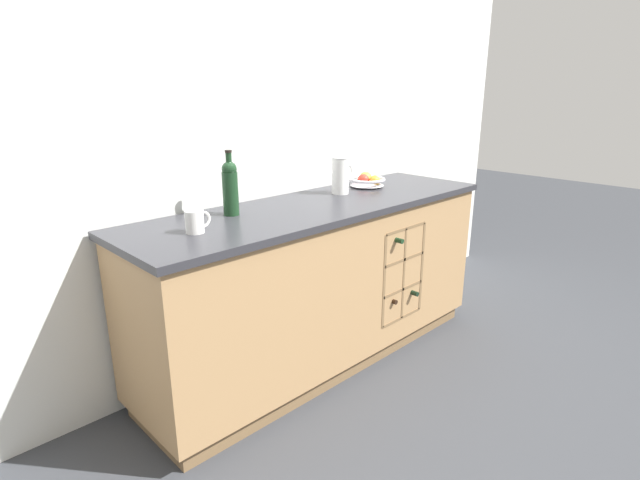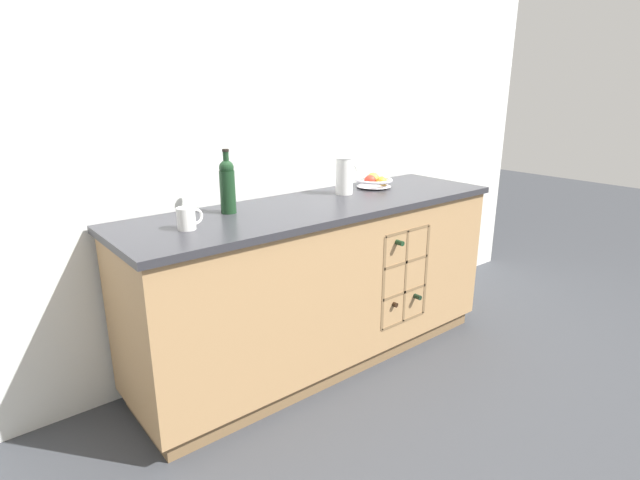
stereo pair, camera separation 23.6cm
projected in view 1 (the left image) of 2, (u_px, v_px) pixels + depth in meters
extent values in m
plane|color=#383A3F|center=(320.00, 358.00, 2.93)|extent=(14.00, 14.00, 0.00)
cube|color=silver|center=(275.00, 133.00, 2.80)|extent=(4.54, 0.06, 2.55)
cube|color=brown|center=(320.00, 351.00, 2.91)|extent=(2.08, 0.53, 0.09)
cube|color=tan|center=(320.00, 280.00, 2.78)|extent=(2.14, 0.59, 0.80)
cube|color=#2D2D33|center=(320.00, 207.00, 2.66)|extent=(2.18, 0.63, 0.03)
cube|color=brown|center=(390.00, 270.00, 2.90)|extent=(0.35, 0.01, 0.54)
cube|color=brown|center=(377.00, 280.00, 2.75)|extent=(0.02, 0.10, 0.54)
cube|color=brown|center=(415.00, 265.00, 2.98)|extent=(0.02, 0.10, 0.54)
cube|color=brown|center=(395.00, 315.00, 2.94)|extent=(0.35, 0.10, 0.02)
cube|color=brown|center=(396.00, 287.00, 2.89)|extent=(0.35, 0.10, 0.02)
cube|color=brown|center=(398.00, 257.00, 2.84)|extent=(0.35, 0.10, 0.02)
cube|color=brown|center=(399.00, 227.00, 2.78)|extent=(0.35, 0.10, 0.02)
cube|color=brown|center=(397.00, 272.00, 2.86)|extent=(0.02, 0.10, 0.54)
cylinder|color=black|center=(370.00, 293.00, 2.93)|extent=(0.07, 0.21, 0.07)
cylinder|color=black|center=(390.00, 300.00, 2.83)|extent=(0.03, 0.09, 0.03)
cylinder|color=black|center=(391.00, 285.00, 3.03)|extent=(0.07, 0.21, 0.07)
cylinder|color=black|center=(411.00, 292.00, 2.93)|extent=(0.03, 0.09, 0.03)
cylinder|color=#19381E|center=(375.00, 234.00, 2.81)|extent=(0.07, 0.21, 0.07)
cylinder|color=#19381E|center=(396.00, 240.00, 2.70)|extent=(0.03, 0.09, 0.03)
cylinder|color=silver|center=(367.00, 186.00, 3.08)|extent=(0.10, 0.10, 0.01)
cone|color=silver|center=(367.00, 182.00, 3.07)|extent=(0.21, 0.21, 0.05)
torus|color=silver|center=(367.00, 179.00, 3.07)|extent=(0.23, 0.23, 0.02)
sphere|color=gold|center=(375.00, 181.00, 3.05)|extent=(0.07, 0.07, 0.07)
sphere|color=red|center=(363.00, 180.00, 3.06)|extent=(0.07, 0.07, 0.07)
sphere|color=#7FA838|center=(366.00, 178.00, 3.12)|extent=(0.08, 0.08, 0.08)
cylinder|color=white|center=(340.00, 175.00, 2.86)|extent=(0.10, 0.10, 0.21)
torus|color=white|center=(340.00, 158.00, 2.83)|extent=(0.10, 0.10, 0.01)
torus|color=white|center=(346.00, 172.00, 2.89)|extent=(0.11, 0.01, 0.11)
cylinder|color=white|center=(194.00, 222.00, 2.11)|extent=(0.08, 0.08, 0.10)
torus|color=white|center=(203.00, 219.00, 2.14)|extent=(0.07, 0.01, 0.07)
cylinder|color=#19381E|center=(231.00, 194.00, 2.39)|extent=(0.08, 0.08, 0.21)
sphere|color=#19381E|center=(229.00, 169.00, 2.35)|extent=(0.07, 0.07, 0.07)
cylinder|color=#19381E|center=(229.00, 162.00, 2.34)|extent=(0.03, 0.03, 0.09)
cylinder|color=black|center=(228.00, 151.00, 2.33)|extent=(0.03, 0.03, 0.01)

